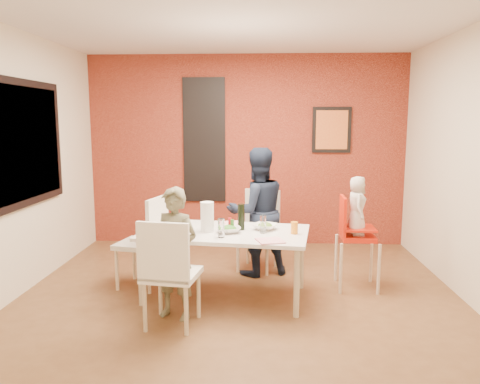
{
  "coord_description": "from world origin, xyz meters",
  "views": [
    {
      "loc": [
        0.22,
        -4.46,
        1.78
      ],
      "look_at": [
        0.0,
        0.3,
        1.05
      ],
      "focal_mm": 35.0,
      "sensor_mm": 36.0,
      "label": 1
    }
  ],
  "objects_px": {
    "child_far": "(257,212)",
    "paper_towel_roll": "(207,217)",
    "dining_table": "(225,237)",
    "chair_left": "(148,237)",
    "toddler": "(357,206)",
    "wine_bottle": "(241,217)",
    "chair_far": "(259,225)",
    "high_chair": "(353,233)",
    "chair_near": "(168,268)",
    "child_near": "(175,253)"
  },
  "relations": [
    {
      "from": "child_far",
      "to": "paper_towel_roll",
      "type": "distance_m",
      "value": 0.91
    },
    {
      "from": "dining_table",
      "to": "chair_left",
      "type": "xyz_separation_m",
      "value": [
        -0.84,
        0.24,
        -0.07
      ]
    },
    {
      "from": "toddler",
      "to": "wine_bottle",
      "type": "bearing_deg",
      "value": 105.08
    },
    {
      "from": "dining_table",
      "to": "chair_far",
      "type": "bearing_deg",
      "value": 70.7
    },
    {
      "from": "chair_far",
      "to": "child_far",
      "type": "height_order",
      "value": "child_far"
    },
    {
      "from": "chair_left",
      "to": "paper_towel_roll",
      "type": "xyz_separation_m",
      "value": [
        0.67,
        -0.27,
        0.28
      ]
    },
    {
      "from": "chair_left",
      "to": "high_chair",
      "type": "distance_m",
      "value": 2.19
    },
    {
      "from": "chair_near",
      "to": "child_near",
      "type": "height_order",
      "value": "child_near"
    },
    {
      "from": "chair_left",
      "to": "dining_table",
      "type": "bearing_deg",
      "value": 87.74
    },
    {
      "from": "toddler",
      "to": "wine_bottle",
      "type": "xyz_separation_m",
      "value": [
        -1.21,
        -0.26,
        -0.08
      ]
    },
    {
      "from": "high_chair",
      "to": "child_near",
      "type": "distance_m",
      "value": 1.95
    },
    {
      "from": "chair_near",
      "to": "chair_left",
      "type": "distance_m",
      "value": 1.1
    },
    {
      "from": "toddler",
      "to": "child_far",
      "type": "bearing_deg",
      "value": 71.63
    },
    {
      "from": "chair_far",
      "to": "child_far",
      "type": "bearing_deg",
      "value": -78.36
    },
    {
      "from": "paper_towel_roll",
      "to": "wine_bottle",
      "type": "bearing_deg",
      "value": 16.07
    },
    {
      "from": "chair_far",
      "to": "wine_bottle",
      "type": "distance_m",
      "value": 0.97
    },
    {
      "from": "chair_far",
      "to": "child_far",
      "type": "xyz_separation_m",
      "value": [
        -0.03,
        -0.24,
        0.21
      ]
    },
    {
      "from": "dining_table",
      "to": "high_chair",
      "type": "height_order",
      "value": "high_chair"
    },
    {
      "from": "chair_left",
      "to": "toddler",
      "type": "height_order",
      "value": "toddler"
    },
    {
      "from": "child_near",
      "to": "child_far",
      "type": "distance_m",
      "value": 1.46
    },
    {
      "from": "toddler",
      "to": "wine_bottle",
      "type": "height_order",
      "value": "toddler"
    },
    {
      "from": "child_far",
      "to": "paper_towel_roll",
      "type": "height_order",
      "value": "child_far"
    },
    {
      "from": "chair_far",
      "to": "chair_left",
      "type": "distance_m",
      "value": 1.4
    },
    {
      "from": "child_near",
      "to": "toddler",
      "type": "distance_m",
      "value": 1.99
    },
    {
      "from": "high_chair",
      "to": "toddler",
      "type": "relative_size",
      "value": 1.59
    },
    {
      "from": "high_chair",
      "to": "child_far",
      "type": "height_order",
      "value": "child_far"
    },
    {
      "from": "dining_table",
      "to": "chair_far",
      "type": "xyz_separation_m",
      "value": [
        0.34,
        0.97,
        -0.09
      ]
    },
    {
      "from": "child_near",
      "to": "chair_far",
      "type": "bearing_deg",
      "value": 84.16
    },
    {
      "from": "chair_near",
      "to": "toddler",
      "type": "distance_m",
      "value": 2.13
    },
    {
      "from": "chair_near",
      "to": "toddler",
      "type": "bearing_deg",
      "value": -139.89
    },
    {
      "from": "dining_table",
      "to": "paper_towel_roll",
      "type": "bearing_deg",
      "value": -169.34
    },
    {
      "from": "child_near",
      "to": "wine_bottle",
      "type": "relative_size",
      "value": 4.53
    },
    {
      "from": "chair_far",
      "to": "chair_left",
      "type": "xyz_separation_m",
      "value": [
        -1.19,
        -0.74,
        0.02
      ]
    },
    {
      "from": "chair_left",
      "to": "child_near",
      "type": "bearing_deg",
      "value": 43.01
    },
    {
      "from": "chair_near",
      "to": "high_chair",
      "type": "height_order",
      "value": "high_chair"
    },
    {
      "from": "child_near",
      "to": "chair_near",
      "type": "bearing_deg",
      "value": -72.34
    },
    {
      "from": "dining_table",
      "to": "chair_near",
      "type": "height_order",
      "value": "chair_near"
    },
    {
      "from": "wine_bottle",
      "to": "dining_table",
      "type": "bearing_deg",
      "value": -158.38
    },
    {
      "from": "chair_near",
      "to": "chair_far",
      "type": "bearing_deg",
      "value": -104.96
    },
    {
      "from": "high_chair",
      "to": "child_far",
      "type": "bearing_deg",
      "value": 69.7
    },
    {
      "from": "high_chair",
      "to": "toddler",
      "type": "xyz_separation_m",
      "value": [
        0.03,
        -0.0,
        0.3
      ]
    },
    {
      "from": "child_far",
      "to": "wine_bottle",
      "type": "xyz_separation_m",
      "value": [
        -0.16,
        -0.67,
        0.08
      ]
    },
    {
      "from": "chair_near",
      "to": "paper_towel_roll",
      "type": "height_order",
      "value": "paper_towel_roll"
    },
    {
      "from": "high_chair",
      "to": "child_near",
      "type": "height_order",
      "value": "child_near"
    },
    {
      "from": "chair_left",
      "to": "paper_towel_roll",
      "type": "distance_m",
      "value": 0.78
    },
    {
      "from": "wine_bottle",
      "to": "high_chair",
      "type": "bearing_deg",
      "value": 12.38
    },
    {
      "from": "child_near",
      "to": "paper_towel_roll",
      "type": "bearing_deg",
      "value": 85.31
    },
    {
      "from": "chair_near",
      "to": "child_near",
      "type": "relative_size",
      "value": 0.8
    },
    {
      "from": "dining_table",
      "to": "wine_bottle",
      "type": "height_order",
      "value": "wine_bottle"
    },
    {
      "from": "dining_table",
      "to": "toddler",
      "type": "xyz_separation_m",
      "value": [
        1.37,
        0.32,
        0.27
      ]
    }
  ]
}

